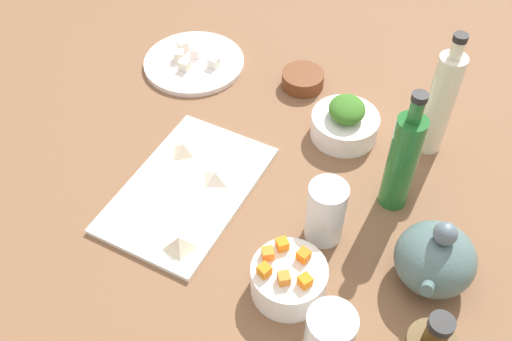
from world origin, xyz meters
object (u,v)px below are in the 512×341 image
at_px(bowl_greens, 344,126).
at_px(bowl_small_side, 303,79).
at_px(teapot, 435,259).
at_px(bottle_2, 402,160).
at_px(cutting_board, 188,189).
at_px(drinking_glass_0, 326,212).
at_px(bowl_carrots, 289,280).
at_px(drinking_glass_1, 329,338).
at_px(plate_tofu, 194,63).
at_px(bottle_1, 440,102).

xyz_separation_m(bowl_greens, bowl_small_side, (-0.11, -0.13, -0.01)).
relative_size(bowl_greens, teapot, 0.90).
bearing_deg(bottle_2, bowl_small_side, -131.30).
bearing_deg(cutting_board, drinking_glass_0, 92.65).
bearing_deg(bowl_small_side, bottle_2, 48.70).
xyz_separation_m(bowl_carrots, teapot, (-0.12, 0.20, 0.03)).
bearing_deg(drinking_glass_1, plate_tofu, -136.19).
height_order(bowl_greens, teapot, teapot).
bearing_deg(drinking_glass_0, drinking_glass_1, 21.06).
bearing_deg(plate_tofu, bowl_small_side, 97.75).
relative_size(bowl_carrots, bottle_2, 0.48).
relative_size(bottle_1, drinking_glass_1, 2.31).
distance_m(bowl_greens, bottle_1, 0.19).
height_order(bowl_greens, bottle_2, bottle_2).
height_order(bowl_carrots, teapot, teapot).
bearing_deg(teapot, drinking_glass_1, -28.51).
relative_size(bowl_greens, drinking_glass_0, 1.11).
relative_size(plate_tofu, bowl_greens, 1.69).
relative_size(cutting_board, plate_tofu, 1.46).
xyz_separation_m(cutting_board, bowl_greens, (-0.26, 0.22, 0.02)).
xyz_separation_m(bowl_small_side, drinking_glass_0, (0.36, 0.18, 0.04)).
bearing_deg(bowl_small_side, drinking_glass_1, 24.54).
bearing_deg(bowl_greens, plate_tofu, -101.11).
bearing_deg(drinking_glass_1, drinking_glass_0, -158.94).
bearing_deg(bottle_1, bowl_greens, -76.34).
bearing_deg(bottle_2, teapot, 36.15).
bearing_deg(bottle_2, plate_tofu, -111.13).
bearing_deg(drinking_glass_1, bowl_greens, -164.45).
relative_size(plate_tofu, drinking_glass_1, 2.01).
bearing_deg(bowl_small_side, plate_tofu, -82.25).
height_order(cutting_board, bottle_2, bottle_2).
height_order(cutting_board, drinking_glass_1, drinking_glass_1).
relative_size(cutting_board, drinking_glass_1, 2.92).
bearing_deg(bowl_carrots, bowl_small_side, -161.24).
distance_m(bottle_1, drinking_glass_0, 0.32).
bearing_deg(drinking_glass_0, bowl_greens, -169.33).
bearing_deg(bowl_small_side, bowl_carrots, 18.76).
bearing_deg(bowl_carrots, cutting_board, -114.98).
xyz_separation_m(plate_tofu, drinking_glass_1, (0.53, 0.51, 0.05)).
distance_m(bottle_2, drinking_glass_0, 0.16).
relative_size(bowl_small_side, drinking_glass_0, 0.76).
distance_m(plate_tofu, bottle_1, 0.56).
height_order(teapot, drinking_glass_0, teapot).
xyz_separation_m(plate_tofu, bowl_small_side, (-0.03, 0.25, 0.01)).
xyz_separation_m(cutting_board, bottle_2, (-0.14, 0.35, 0.10)).
height_order(bowl_greens, drinking_glass_0, drinking_glass_0).
bearing_deg(drinking_glass_0, cutting_board, -87.35).
relative_size(bowl_greens, bowl_carrots, 1.11).
distance_m(bowl_greens, teapot, 0.35).
bearing_deg(bowl_greens, bottle_1, 103.66).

